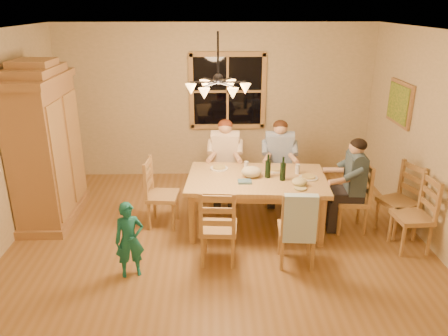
{
  "coord_description": "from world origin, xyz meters",
  "views": [
    {
      "loc": [
        -0.08,
        -5.12,
        3.0
      ],
      "look_at": [
        0.07,
        0.1,
        1.02
      ],
      "focal_mm": 35.0,
      "sensor_mm": 36.0,
      "label": 1
    }
  ],
  "objects_px": {
    "adult_woman": "(225,151)",
    "adult_slate_man": "(354,174)",
    "wine_bottle_a": "(268,166)",
    "chair_far_right": "(278,183)",
    "armoire": "(46,150)",
    "chandelier": "(218,87)",
    "chair_end_right": "(350,210)",
    "chair_spare_back": "(396,212)",
    "chair_spare_front": "(410,228)",
    "child": "(129,240)",
    "adult_plaid_man": "(279,151)",
    "chair_far_left": "(225,182)",
    "chair_near_left": "(218,239)",
    "wine_bottle_b": "(283,169)",
    "chair_near_right": "(296,241)",
    "chair_end_left": "(163,206)",
    "dining_table": "(256,184)"
  },
  "relations": [
    {
      "from": "adult_woman",
      "to": "adult_slate_man",
      "type": "relative_size",
      "value": 1.0
    },
    {
      "from": "adult_woman",
      "to": "wine_bottle_a",
      "type": "height_order",
      "value": "adult_woman"
    },
    {
      "from": "chair_far_right",
      "to": "adult_slate_man",
      "type": "height_order",
      "value": "adult_slate_man"
    },
    {
      "from": "armoire",
      "to": "chandelier",
      "type": "bearing_deg",
      "value": -18.29
    },
    {
      "from": "adult_slate_man",
      "to": "chandelier",
      "type": "bearing_deg",
      "value": 103.65
    },
    {
      "from": "chair_end_right",
      "to": "chair_spare_back",
      "type": "bearing_deg",
      "value": -94.18
    },
    {
      "from": "chair_end_right",
      "to": "chair_spare_front",
      "type": "relative_size",
      "value": 1.0
    },
    {
      "from": "wine_bottle_a",
      "to": "chair_spare_front",
      "type": "xyz_separation_m",
      "value": [
        1.77,
        -0.64,
        -0.62
      ]
    },
    {
      "from": "chair_end_right",
      "to": "child",
      "type": "xyz_separation_m",
      "value": [
        -2.87,
        -1.02,
        0.16
      ]
    },
    {
      "from": "chair_far_right",
      "to": "adult_plaid_man",
      "type": "height_order",
      "value": "adult_plaid_man"
    },
    {
      "from": "chair_far_left",
      "to": "adult_plaid_man",
      "type": "bearing_deg",
      "value": 180.0
    },
    {
      "from": "chair_spare_front",
      "to": "chandelier",
      "type": "bearing_deg",
      "value": 81.57
    },
    {
      "from": "chair_near_left",
      "to": "child",
      "type": "distance_m",
      "value": 1.07
    },
    {
      "from": "chair_end_right",
      "to": "chair_spare_back",
      "type": "xyz_separation_m",
      "value": [
        0.62,
        -0.09,
        0.0
      ]
    },
    {
      "from": "chair_near_left",
      "to": "wine_bottle_b",
      "type": "distance_m",
      "value": 1.31
    },
    {
      "from": "chair_far_right",
      "to": "adult_slate_man",
      "type": "relative_size",
      "value": 1.13
    },
    {
      "from": "chair_near_right",
      "to": "adult_slate_man",
      "type": "relative_size",
      "value": 1.13
    },
    {
      "from": "adult_woman",
      "to": "wine_bottle_a",
      "type": "xyz_separation_m",
      "value": [
        0.55,
        -0.93,
        0.08
      ]
    },
    {
      "from": "chair_near_left",
      "to": "chair_end_left",
      "type": "bearing_deg",
      "value": 133.26
    },
    {
      "from": "adult_woman",
      "to": "chandelier",
      "type": "bearing_deg",
      "value": 89.0
    },
    {
      "from": "chair_far_right",
      "to": "adult_woman",
      "type": "xyz_separation_m",
      "value": [
        -0.84,
        0.06,
        0.54
      ]
    },
    {
      "from": "chair_near_right",
      "to": "chair_end_right",
      "type": "relative_size",
      "value": 1.0
    },
    {
      "from": "chandelier",
      "to": "adult_slate_man",
      "type": "distance_m",
      "value": 2.23
    },
    {
      "from": "adult_plaid_man",
      "to": "chair_spare_back",
      "type": "distance_m",
      "value": 1.9
    },
    {
      "from": "wine_bottle_a",
      "to": "child",
      "type": "relative_size",
      "value": 0.36
    },
    {
      "from": "wine_bottle_a",
      "to": "child",
      "type": "distance_m",
      "value": 2.1
    },
    {
      "from": "armoire",
      "to": "chair_far_left",
      "type": "xyz_separation_m",
      "value": [
        2.55,
        0.52,
        -0.75
      ]
    },
    {
      "from": "dining_table",
      "to": "chair_spare_front",
      "type": "height_order",
      "value": "chair_spare_front"
    },
    {
      "from": "chair_spare_back",
      "to": "chair_near_right",
      "type": "bearing_deg",
      "value": 95.66
    },
    {
      "from": "child",
      "to": "adult_slate_man",
      "type": "bearing_deg",
      "value": 4.03
    },
    {
      "from": "dining_table",
      "to": "wine_bottle_a",
      "type": "xyz_separation_m",
      "value": [
        0.15,
        -0.0,
        0.26
      ]
    },
    {
      "from": "chair_near_right",
      "to": "armoire",
      "type": "bearing_deg",
      "value": 162.84
    },
    {
      "from": "dining_table",
      "to": "chair_near_right",
      "type": "xyz_separation_m",
      "value": [
        0.4,
        -0.92,
        -0.36
      ]
    },
    {
      "from": "chair_far_left",
      "to": "chair_end_right",
      "type": "height_order",
      "value": "same"
    },
    {
      "from": "adult_slate_man",
      "to": "wine_bottle_a",
      "type": "height_order",
      "value": "adult_slate_man"
    },
    {
      "from": "adult_woman",
      "to": "armoire",
      "type": "bearing_deg",
      "value": 16.05
    },
    {
      "from": "chair_far_right",
      "to": "chair_near_right",
      "type": "relative_size",
      "value": 1.0
    },
    {
      "from": "chair_far_left",
      "to": "wine_bottle_b",
      "type": "relative_size",
      "value": 3.0
    },
    {
      "from": "chair_spare_front",
      "to": "chair_end_left",
      "type": "bearing_deg",
      "value": 74.24
    },
    {
      "from": "child",
      "to": "armoire",
      "type": "bearing_deg",
      "value": 116.9
    },
    {
      "from": "chair_near_right",
      "to": "chair_end_right",
      "type": "bearing_deg",
      "value": 46.74
    },
    {
      "from": "chair_near_right",
      "to": "wine_bottle_b",
      "type": "relative_size",
      "value": 3.0
    },
    {
      "from": "chandelier",
      "to": "wine_bottle_b",
      "type": "xyz_separation_m",
      "value": [
        0.87,
        0.3,
        -1.15
      ]
    },
    {
      "from": "adult_woman",
      "to": "chair_spare_front",
      "type": "relative_size",
      "value": 0.88
    },
    {
      "from": "armoire",
      "to": "chair_end_left",
      "type": "height_order",
      "value": "armoire"
    },
    {
      "from": "chair_near_right",
      "to": "chair_far_right",
      "type": "bearing_deg",
      "value": 93.37
    },
    {
      "from": "chair_end_left",
      "to": "dining_table",
      "type": "bearing_deg",
      "value": 90.0
    },
    {
      "from": "adult_plaid_man",
      "to": "dining_table",
      "type": "bearing_deg",
      "value": 67.62
    },
    {
      "from": "adult_woman",
      "to": "child",
      "type": "xyz_separation_m",
      "value": [
        -1.16,
        -2.04,
        -0.38
      ]
    },
    {
      "from": "armoire",
      "to": "adult_slate_man",
      "type": "distance_m",
      "value": 4.29
    }
  ]
}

